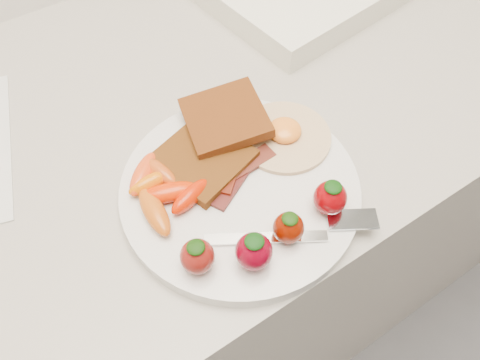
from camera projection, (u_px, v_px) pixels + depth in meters
counter at (191, 260)px, 0.98m from camera, size 2.00×0.60×0.90m
plate at (240, 190)px, 0.53m from camera, size 0.27×0.27×0.02m
toast_lower at (203, 159)px, 0.54m from camera, size 0.12×0.12×0.01m
toast_upper at (225, 118)px, 0.55m from camera, size 0.11×0.11×0.02m
fried_egg at (284, 135)px, 0.56m from camera, size 0.14×0.14×0.02m
bacon_strips at (236, 170)px, 0.53m from camera, size 0.10×0.08×0.01m
baby_carrots at (161, 189)px, 0.51m from camera, size 0.09×0.11×0.02m
strawberries at (269, 233)px, 0.47m from camera, size 0.19×0.06×0.05m
fork at (306, 229)px, 0.49m from camera, size 0.18×0.09×0.00m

